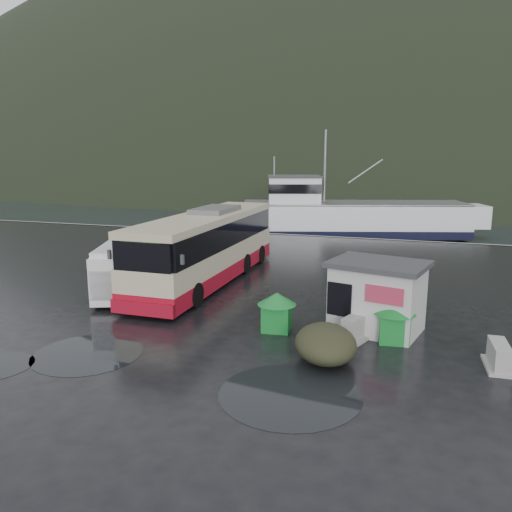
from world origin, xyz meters
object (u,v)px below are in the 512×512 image
(jersey_barrier_b, at_px, (498,368))
(fishing_trawler, at_px, (353,222))
(coach_bus, at_px, (208,281))
(waste_bin_left, at_px, (277,330))
(white_van, at_px, (128,293))
(ticket_kiosk, at_px, (376,330))
(jersey_barrier_a, at_px, (358,337))
(waste_bin_right, at_px, (393,341))
(dome_tent, at_px, (325,359))

(jersey_barrier_b, distance_m, fishing_trawler, 32.65)
(coach_bus, distance_m, waste_bin_left, 7.79)
(white_van, distance_m, jersey_barrier_b, 15.51)
(ticket_kiosk, height_order, jersey_barrier_a, ticket_kiosk)
(waste_bin_left, bearing_deg, waste_bin_right, 2.00)
(jersey_barrier_a, distance_m, jersey_barrier_b, 4.48)
(dome_tent, height_order, ticket_kiosk, ticket_kiosk)
(jersey_barrier_a, bearing_deg, waste_bin_right, -0.27)
(ticket_kiosk, bearing_deg, jersey_barrier_a, -105.43)
(white_van, relative_size, jersey_barrier_b, 3.75)
(dome_tent, relative_size, ticket_kiosk, 0.82)
(white_van, bearing_deg, jersey_barrier_b, -34.15)
(waste_bin_left, height_order, jersey_barrier_a, waste_bin_left)
(waste_bin_right, xyz_separation_m, jersey_barrier_b, (3.11, -1.27, 0.00))
(waste_bin_left, xyz_separation_m, waste_bin_right, (4.08, 0.14, 0.00))
(coach_bus, distance_m, fishing_trawler, 25.04)
(waste_bin_left, height_order, waste_bin_right, waste_bin_right)
(coach_bus, xyz_separation_m, fishing_trawler, (4.30, 24.67, 0.00))
(waste_bin_right, xyz_separation_m, ticket_kiosk, (-0.65, 0.94, 0.00))
(coach_bus, distance_m, jersey_barrier_a, 9.86)
(dome_tent, xyz_separation_m, fishing_trawler, (-2.99, 32.58, 0.00))
(fishing_trawler, bearing_deg, waste_bin_left, -104.55)
(coach_bus, relative_size, fishing_trawler, 0.53)
(ticket_kiosk, bearing_deg, jersey_barrier_b, -16.00)
(fishing_trawler, bearing_deg, jersey_barrier_b, -91.89)
(ticket_kiosk, distance_m, fishing_trawler, 29.74)
(ticket_kiosk, bearing_deg, coach_bus, 165.47)
(waste_bin_right, height_order, jersey_barrier_b, waste_bin_right)
(jersey_barrier_a, bearing_deg, fishing_trawler, 97.04)
(waste_bin_right, height_order, dome_tent, waste_bin_right)
(white_van, distance_m, waste_bin_right, 12.19)
(jersey_barrier_a, bearing_deg, ticket_kiosk, 60.12)
(jersey_barrier_a, bearing_deg, coach_bus, 144.74)
(coach_bus, distance_m, waste_bin_right, 10.85)
(white_van, relative_size, jersey_barrier_a, 3.43)
(jersey_barrier_a, bearing_deg, white_van, 166.55)
(waste_bin_left, xyz_separation_m, jersey_barrier_b, (7.19, -1.13, 0.00))
(coach_bus, distance_m, dome_tent, 10.75)
(jersey_barrier_b, bearing_deg, dome_tent, -169.43)
(fishing_trawler, bearing_deg, dome_tent, -100.91)
(jersey_barrier_b, xyz_separation_m, fishing_trawler, (-8.04, 31.64, 0.00))
(jersey_barrier_a, bearing_deg, jersey_barrier_b, -16.53)
(white_van, height_order, ticket_kiosk, ticket_kiosk)
(waste_bin_right, relative_size, jersey_barrier_a, 0.86)
(white_van, bearing_deg, waste_bin_left, -38.91)
(dome_tent, bearing_deg, coach_bus, 132.66)
(coach_bus, distance_m, jersey_barrier_b, 14.17)
(dome_tent, xyz_separation_m, jersey_barrier_a, (0.76, 2.22, 0.00))
(coach_bus, height_order, jersey_barrier_a, coach_bus)
(waste_bin_right, distance_m, dome_tent, 2.95)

